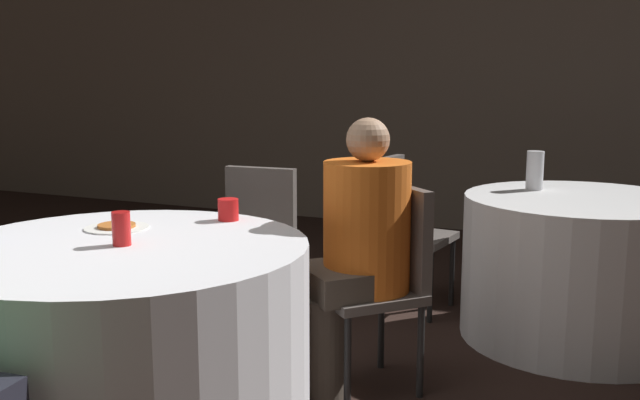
% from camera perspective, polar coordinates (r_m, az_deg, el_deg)
% --- Properties ---
extents(wall_back, '(16.00, 0.06, 2.80)m').
position_cam_1_polar(wall_back, '(6.42, 7.56, 10.34)').
color(wall_back, gray).
rests_on(wall_back, ground_plane).
extents(table_near, '(1.34, 1.34, 0.74)m').
position_cam_1_polar(table_near, '(2.78, -15.10, -10.85)').
color(table_near, silver).
rests_on(table_near, ground_plane).
extents(table_far, '(1.16, 1.16, 0.74)m').
position_cam_1_polar(table_far, '(3.88, 19.93, -5.15)').
color(table_far, white).
rests_on(table_far, ground_plane).
extents(chair_near_north, '(0.42, 0.43, 0.88)m').
position_cam_1_polar(chair_near_north, '(3.63, -5.31, -3.07)').
color(chair_near_north, '#59514C').
rests_on(chair_near_north, ground_plane).
extents(chair_near_northeast, '(0.57, 0.57, 0.88)m').
position_cam_1_polar(chair_near_northeast, '(3.07, 5.26, -5.47)').
color(chair_near_northeast, '#59514C').
rests_on(chair_near_northeast, ground_plane).
extents(chair_far_west, '(0.45, 0.44, 0.88)m').
position_cam_1_polar(chair_far_west, '(4.13, 6.42, -1.49)').
color(chair_far_west, '#59514C').
rests_on(chair_far_west, ground_plane).
extents(person_orange_shirt, '(0.49, 0.50, 1.17)m').
position_cam_1_polar(person_orange_shirt, '(2.98, 2.71, -4.39)').
color(person_orange_shirt, '#4C4238').
rests_on(person_orange_shirt, ground_plane).
extents(pizza_plate_near, '(0.25, 0.25, 0.02)m').
position_cam_1_polar(pizza_plate_near, '(2.95, -15.96, -2.08)').
color(pizza_plate_near, white).
rests_on(pizza_plate_near, table_near).
extents(soda_can_red, '(0.07, 0.07, 0.12)m').
position_cam_1_polar(soda_can_red, '(2.64, -15.61, -2.22)').
color(soda_can_red, red).
rests_on(soda_can_red, table_near).
extents(cup_near, '(0.09, 0.09, 0.09)m').
position_cam_1_polar(cup_near, '(3.01, -7.35, -0.77)').
color(cup_near, red).
rests_on(cup_near, table_near).
extents(bottle_far, '(0.09, 0.09, 0.21)m').
position_cam_1_polar(bottle_far, '(3.97, 16.81, 2.28)').
color(bottle_far, white).
rests_on(bottle_far, table_far).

